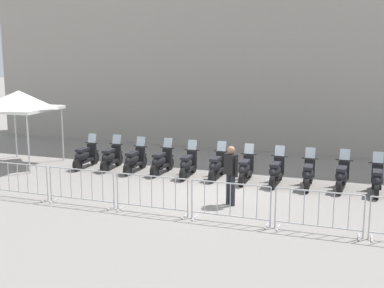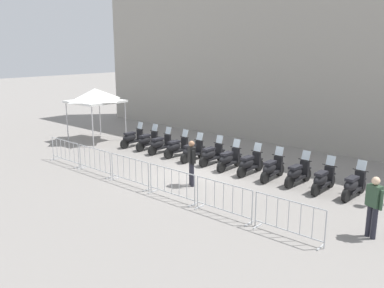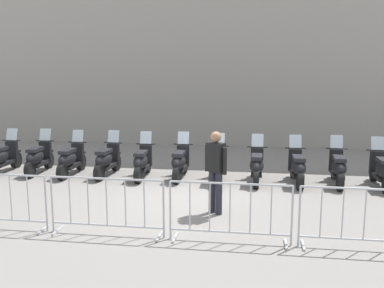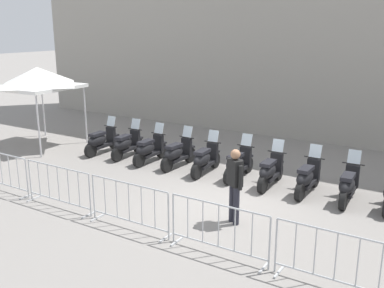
% 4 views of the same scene
% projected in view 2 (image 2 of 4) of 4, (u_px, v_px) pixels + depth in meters
% --- Properties ---
extents(ground_plane, '(120.00, 120.00, 0.00)m').
position_uv_depth(ground_plane, '(192.00, 177.00, 16.43)').
color(ground_plane, gray).
extents(building_facade, '(28.07, 3.50, 10.94)m').
position_uv_depth(building_facade, '(299.00, 40.00, 21.34)').
color(building_facade, '#9E998E').
rests_on(building_facade, ground).
extents(motorcycle_0, '(0.56, 1.72, 1.24)m').
position_uv_depth(motorcycle_0, '(132.00, 138.00, 21.32)').
color(motorcycle_0, black).
rests_on(motorcycle_0, ground).
extents(motorcycle_1, '(0.56, 1.72, 1.24)m').
position_uv_depth(motorcycle_1, '(148.00, 141.00, 20.73)').
color(motorcycle_1, black).
rests_on(motorcycle_1, ground).
extents(motorcycle_2, '(0.56, 1.72, 1.24)m').
position_uv_depth(motorcycle_2, '(160.00, 144.00, 19.98)').
color(motorcycle_2, black).
rests_on(motorcycle_2, ground).
extents(motorcycle_3, '(0.56, 1.73, 1.24)m').
position_uv_depth(motorcycle_3, '(177.00, 147.00, 19.37)').
color(motorcycle_3, black).
rests_on(motorcycle_3, ground).
extents(motorcycle_4, '(0.56, 1.72, 1.24)m').
position_uv_depth(motorcycle_4, '(192.00, 151.00, 18.63)').
color(motorcycle_4, black).
rests_on(motorcycle_4, ground).
extents(motorcycle_5, '(0.56, 1.72, 1.24)m').
position_uv_depth(motorcycle_5, '(211.00, 155.00, 18.04)').
color(motorcycle_5, black).
rests_on(motorcycle_5, ground).
extents(motorcycle_6, '(0.56, 1.72, 1.24)m').
position_uv_depth(motorcycle_6, '(229.00, 159.00, 17.27)').
color(motorcycle_6, black).
rests_on(motorcycle_6, ground).
extents(motorcycle_7, '(0.56, 1.72, 1.24)m').
position_uv_depth(motorcycle_7, '(249.00, 164.00, 16.60)').
color(motorcycle_7, black).
rests_on(motorcycle_7, ground).
extents(motorcycle_8, '(0.56, 1.72, 1.24)m').
position_uv_depth(motorcycle_8, '(272.00, 169.00, 15.91)').
color(motorcycle_8, black).
rests_on(motorcycle_8, ground).
extents(motorcycle_9, '(0.57, 1.73, 1.24)m').
position_uv_depth(motorcycle_9, '(297.00, 174.00, 15.31)').
color(motorcycle_9, black).
rests_on(motorcycle_9, ground).
extents(motorcycle_10, '(0.56, 1.72, 1.24)m').
position_uv_depth(motorcycle_10, '(323.00, 180.00, 14.56)').
color(motorcycle_10, black).
rests_on(motorcycle_10, ground).
extents(motorcycle_11, '(0.56, 1.73, 1.24)m').
position_uv_depth(motorcycle_11, '(353.00, 185.00, 13.99)').
color(motorcycle_11, black).
rests_on(motorcycle_11, ground).
extents(barrier_segment_0, '(2.13, 0.52, 1.07)m').
position_uv_depth(barrier_segment_0, '(65.00, 152.00, 18.21)').
color(barrier_segment_0, '#B2B5B7').
rests_on(barrier_segment_0, ground).
extents(barrier_segment_1, '(2.13, 0.52, 1.07)m').
position_uv_depth(barrier_segment_1, '(95.00, 161.00, 16.78)').
color(barrier_segment_1, '#B2B5B7').
rests_on(barrier_segment_1, ground).
extents(barrier_segment_2, '(2.13, 0.52, 1.07)m').
position_uv_depth(barrier_segment_2, '(130.00, 171.00, 15.35)').
color(barrier_segment_2, '#B2B5B7').
rests_on(barrier_segment_2, ground).
extents(barrier_segment_3, '(2.13, 0.52, 1.07)m').
position_uv_depth(barrier_segment_3, '(172.00, 184.00, 13.92)').
color(barrier_segment_3, '#B2B5B7').
rests_on(barrier_segment_3, ground).
extents(barrier_segment_4, '(2.13, 0.52, 1.07)m').
position_uv_depth(barrier_segment_4, '(223.00, 199.00, 12.49)').
color(barrier_segment_4, '#B2B5B7').
rests_on(barrier_segment_4, ground).
extents(barrier_segment_5, '(2.13, 0.52, 1.07)m').
position_uv_depth(barrier_segment_5, '(288.00, 219.00, 11.06)').
color(barrier_segment_5, '#B2B5B7').
rests_on(barrier_segment_5, ground).
extents(officer_near_row_end, '(0.51, 0.35, 1.73)m').
position_uv_depth(officer_near_row_end, '(374.00, 204.00, 10.93)').
color(officer_near_row_end, '#23232D').
rests_on(officer_near_row_end, ground).
extents(officer_mid_plaza, '(0.47, 0.39, 1.73)m').
position_uv_depth(officer_mid_plaza, '(192.00, 160.00, 15.13)').
color(officer_mid_plaza, '#23232D').
rests_on(officer_mid_plaza, ground).
extents(canopy_tent, '(2.50, 2.50, 2.91)m').
position_uv_depth(canopy_tent, '(95.00, 96.00, 22.31)').
color(canopy_tent, silver).
rests_on(canopy_tent, ground).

